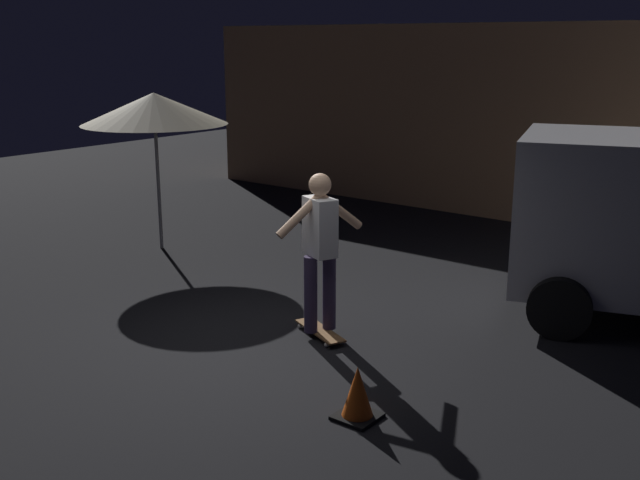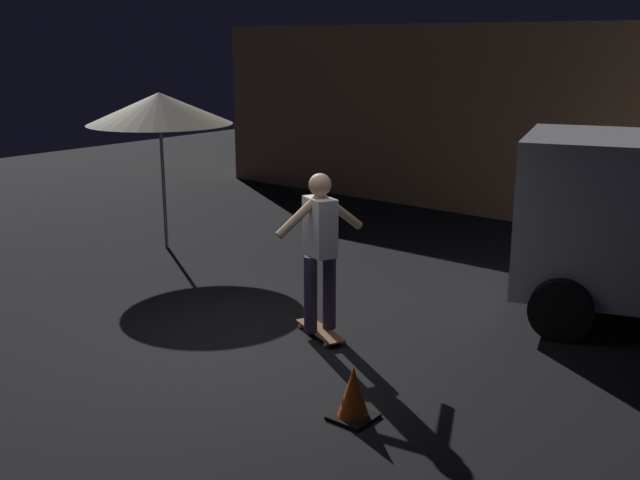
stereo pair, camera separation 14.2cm
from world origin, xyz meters
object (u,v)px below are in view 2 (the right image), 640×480
(patio_umbrella, at_px, (159,108))
(traffic_cone, at_px, (353,395))
(skateboard_ridden, at_px, (320,331))
(skater, at_px, (320,241))

(patio_umbrella, height_order, traffic_cone, patio_umbrella)
(skateboard_ridden, relative_size, traffic_cone, 1.73)
(skateboard_ridden, xyz_separation_m, skater, (0.00, 0.00, 0.98))
(skater, bearing_deg, traffic_cone, -42.36)
(patio_umbrella, height_order, skater, patio_umbrella)
(traffic_cone, bearing_deg, patio_umbrella, 154.81)
(skateboard_ridden, relative_size, skater, 0.48)
(patio_umbrella, distance_m, skater, 4.36)
(skateboard_ridden, bearing_deg, traffic_cone, -42.36)
(patio_umbrella, bearing_deg, skateboard_ridden, -17.88)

